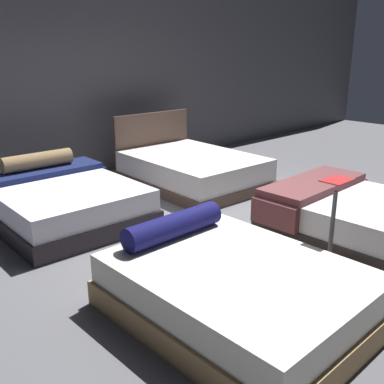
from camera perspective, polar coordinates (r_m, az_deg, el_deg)
name	(u,v)px	position (r m, az deg, el deg)	size (l,w,h in m)	color
ground_plane	(205,230)	(5.34, 1.64, -4.87)	(18.00, 18.00, 0.02)	#5B5B60
showroom_back_wall	(64,69)	(7.46, -16.00, 14.91)	(18.00, 0.06, 3.50)	#47474C
bed_0	(235,289)	(3.63, 5.48, -12.28)	(1.53, 1.97, 0.67)	olive
bed_1	(357,217)	(5.37, 20.36, -3.00)	(1.66, 1.94, 0.55)	black
bed_2	(62,201)	(5.74, -16.21, -1.12)	(1.71, 1.96, 0.75)	black
bed_3	(192,169)	(6.98, -0.06, 2.91)	(1.67, 2.19, 1.02)	brown
price_sign	(331,242)	(4.29, 17.27, -6.11)	(0.28, 0.24, 0.96)	#3F3F44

